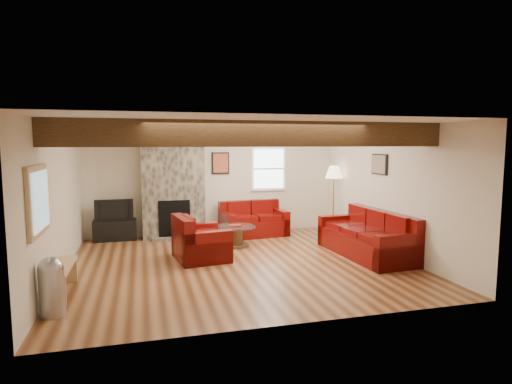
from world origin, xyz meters
TOP-DOWN VIEW (x-y plane):
  - room at (0.00, 0.00)m, footprint 8.00×8.00m
  - oak_beam at (0.00, -1.25)m, footprint 6.00×0.36m
  - chimney_breast at (-1.00, 2.49)m, footprint 1.40×0.67m
  - back_window at (1.35, 2.71)m, footprint 0.90×0.08m
  - hatch_window at (-2.96, -1.50)m, footprint 0.08×1.00m
  - ceiling_dome at (0.90, 0.90)m, footprint 0.40×0.40m
  - artwork_back at (0.15, 2.71)m, footprint 0.42×0.06m
  - artwork_right at (2.96, 0.30)m, footprint 0.06×0.55m
  - sofa_three at (2.48, -0.11)m, footprint 1.07×2.29m
  - loveseat at (0.85, 2.23)m, footprint 1.59×1.01m
  - armchair_red at (-0.64, 0.45)m, footprint 1.05×1.15m
  - coffee_table at (0.20, 1.31)m, footprint 0.87×0.87m
  - tv_cabinet at (-2.30, 2.53)m, footprint 0.93×0.37m
  - television at (-2.30, 2.53)m, footprint 0.82×0.11m
  - floor_lamp at (2.76, 1.95)m, footprint 0.42×0.42m
  - pine_bench at (-2.83, -0.89)m, footprint 0.26×1.13m
  - pedal_bin at (-2.82, -1.72)m, footprint 0.32×0.32m
  - coal_bucket at (-0.88, 2.16)m, footprint 0.35×0.35m

SIDE VIEW (x-z plane):
  - coal_bucket at x=-0.88m, z-range 0.00..0.33m
  - pine_bench at x=-2.83m, z-range 0.00..0.42m
  - coffee_table at x=0.20m, z-range -0.01..0.44m
  - tv_cabinet at x=-2.30m, z-range 0.00..0.47m
  - pedal_bin at x=-2.82m, z-range 0.00..0.77m
  - loveseat at x=0.85m, z-range 0.00..0.80m
  - armchair_red at x=-0.64m, z-range 0.00..0.83m
  - sofa_three at x=2.48m, z-range 0.00..0.86m
  - television at x=-2.30m, z-range 0.47..0.94m
  - chimney_breast at x=-1.00m, z-range -0.03..2.47m
  - room at x=0.00m, z-range -2.75..5.25m
  - floor_lamp at x=2.76m, z-range 0.58..2.22m
  - hatch_window at x=-2.96m, z-range 1.00..1.90m
  - back_window at x=1.35m, z-range 1.00..2.10m
  - artwork_back at x=0.15m, z-range 1.44..1.96m
  - artwork_right at x=2.96m, z-range 1.54..1.96m
  - oak_beam at x=0.00m, z-range 2.12..2.50m
  - ceiling_dome at x=0.90m, z-range 2.35..2.53m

